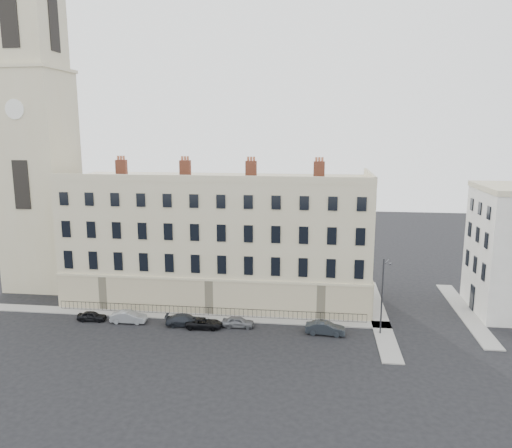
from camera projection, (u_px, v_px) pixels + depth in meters
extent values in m
plane|color=black|center=(255.00, 339.00, 50.14)|extent=(160.00, 160.00, 0.00)
cube|color=#C6B993|center=(219.00, 238.00, 61.11)|extent=(36.00, 12.00, 15.00)
cube|color=#BFB28F|center=(209.00, 298.00, 56.24)|extent=(36.10, 0.18, 4.00)
cube|color=#BFB28F|center=(367.00, 287.00, 59.99)|extent=(0.18, 12.10, 4.00)
cube|color=#C6B993|center=(207.00, 179.00, 53.89)|extent=(36.00, 0.35, 0.80)
cube|color=#C6B993|center=(370.00, 176.00, 57.45)|extent=(0.35, 12.00, 0.80)
cube|color=brown|center=(121.00, 168.00, 60.92)|extent=(1.30, 0.70, 2.00)
cube|color=brown|center=(185.00, 169.00, 59.96)|extent=(1.30, 0.70, 2.00)
cube|color=brown|center=(251.00, 169.00, 59.00)|extent=(1.30, 0.70, 2.00)
cube|color=brown|center=(319.00, 170.00, 58.04)|extent=(1.30, 0.70, 2.00)
cube|color=#C6B993|center=(40.00, 181.00, 64.69)|extent=(8.00, 8.00, 28.00)
cube|color=#C6B993|center=(27.00, 27.00, 61.05)|extent=(7.04, 7.04, 10.00)
cube|color=black|center=(9.00, 16.00, 57.47)|extent=(2.20, 0.14, 7.00)
cylinder|color=white|center=(15.00, 109.00, 59.01)|extent=(2.40, 0.14, 2.40)
cube|color=gray|center=(173.00, 315.00, 56.20)|extent=(48.00, 2.00, 0.12)
cube|color=gray|center=(378.00, 315.00, 56.36)|extent=(2.00, 24.00, 0.12)
cube|color=gray|center=(465.00, 312.00, 57.10)|extent=(2.00, 20.00, 0.12)
cube|color=black|center=(208.00, 308.00, 55.92)|extent=(35.00, 0.04, 0.04)
cube|color=black|center=(208.00, 315.00, 56.09)|extent=(35.00, 0.04, 0.04)
imported|color=black|center=(92.00, 316.00, 54.72)|extent=(3.21, 1.44, 1.07)
imported|color=gray|center=(129.00, 317.00, 54.17)|extent=(3.94, 1.50, 1.28)
imported|color=#20232B|center=(185.00, 320.00, 53.37)|extent=(4.43, 2.23, 1.23)
imported|color=black|center=(204.00, 323.00, 52.71)|extent=(3.94, 1.97, 1.07)
imported|color=slate|center=(238.00, 322.00, 52.97)|extent=(3.41, 1.41, 1.16)
imported|color=#20262B|center=(325.00, 328.00, 51.09)|extent=(4.16, 1.71, 1.34)
cylinder|color=#2F3035|center=(382.00, 297.00, 50.52)|extent=(0.16, 0.16, 8.03)
cylinder|color=#2F3035|center=(387.00, 261.00, 49.10)|extent=(0.59, 1.45, 0.10)
cube|color=#2F3035|center=(390.00, 264.00, 48.43)|extent=(0.34, 0.53, 0.12)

